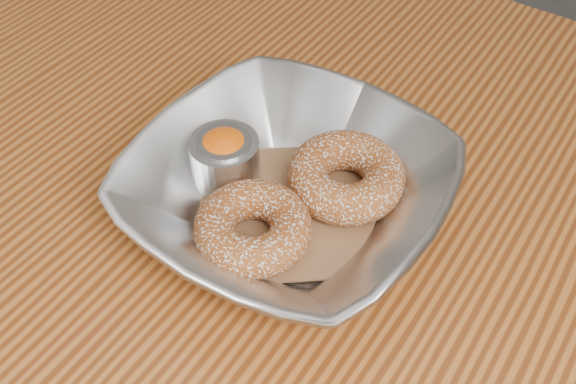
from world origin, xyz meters
The scene contains 6 objects.
table centered at (0.00, 0.00, 0.65)m, with size 1.20×0.80×0.75m.
serving_bowl centered at (-0.07, -0.02, 0.78)m, with size 0.25×0.25×0.06m, color #B9BCC1.
parchment centered at (-0.07, -0.02, 0.76)m, with size 0.14×0.14×0.00m, color brown.
donut_back centered at (-0.04, 0.02, 0.78)m, with size 0.10×0.10×0.03m, color #91451A.
donut_front centered at (-0.07, -0.06, 0.78)m, with size 0.09×0.09×0.03m, color #91451A.
ramekin centered at (-0.13, -0.02, 0.78)m, with size 0.06×0.06×0.05m.
Camera 1 is at (0.13, -0.32, 1.18)m, focal length 42.00 mm.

